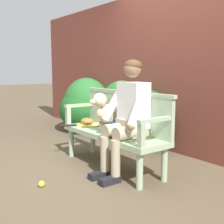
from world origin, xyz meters
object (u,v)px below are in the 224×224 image
object	(u,v)px
garden_bench	(112,137)
sports_bag	(113,125)
person_seated	(128,113)
tennis_racket	(89,125)
baseball_glove	(87,121)
dog_on_bench	(108,112)
tennis_ball	(42,184)

from	to	relation	value
garden_bench	sports_bag	world-z (taller)	sports_bag
sports_bag	person_seated	bearing A→B (deg)	-9.79
tennis_racket	garden_bench	bearing A→B (deg)	-0.80
person_seated	baseball_glove	size ratio (longest dim) A/B	5.98
person_seated	baseball_glove	bearing A→B (deg)	177.43
dog_on_bench	tennis_racket	distance (m)	0.52
garden_bench	baseball_glove	distance (m)	0.64
baseball_glove	dog_on_bench	bearing A→B (deg)	8.08
person_seated	tennis_racket	size ratio (longest dim) A/B	2.28
person_seated	sports_bag	world-z (taller)	person_seated
garden_bench	tennis_ball	xyz separation A→B (m)	(0.06, -0.95, -0.35)
dog_on_bench	person_seated	bearing A→B (deg)	-0.08
tennis_racket	sports_bag	world-z (taller)	sports_bag
tennis_ball	person_seated	bearing A→B (deg)	74.89
dog_on_bench	tennis_ball	distance (m)	1.16
tennis_ball	garden_bench	bearing A→B (deg)	93.35
dog_on_bench	tennis_ball	xyz separation A→B (m)	(0.12, -0.95, -0.65)
person_seated	baseball_glove	world-z (taller)	person_seated
garden_bench	tennis_racket	distance (m)	0.53
person_seated	dog_on_bench	bearing A→B (deg)	179.92
garden_bench	dog_on_bench	xyz separation A→B (m)	(-0.06, -0.01, 0.30)
baseball_glove	sports_bag	size ratio (longest dim) A/B	0.79
sports_bag	tennis_ball	bearing A→B (deg)	-83.49
dog_on_bench	baseball_glove	world-z (taller)	dog_on_bench
garden_bench	tennis_ball	distance (m)	1.02
sports_bag	tennis_ball	distance (m)	1.12
person_seated	dog_on_bench	size ratio (longest dim) A/B	2.72
dog_on_bench	sports_bag	world-z (taller)	dog_on_bench
dog_on_bench	sports_bag	distance (m)	0.18
person_seated	dog_on_bench	xyz separation A→B (m)	(-0.38, 0.00, -0.03)
tennis_racket	tennis_ball	world-z (taller)	tennis_racket
person_seated	tennis_ball	distance (m)	1.20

